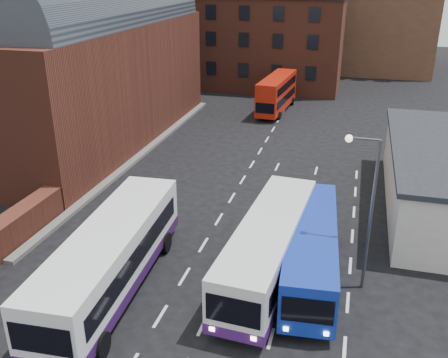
% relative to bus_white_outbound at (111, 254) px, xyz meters
% --- Properties ---
extents(ground, '(180.00, 180.00, 0.00)m').
position_rel_bus_white_outbound_xyz_m(ground, '(2.90, -0.49, -1.95)').
color(ground, black).
extents(railway_station, '(12.00, 28.00, 16.00)m').
position_rel_bus_white_outbound_xyz_m(railway_station, '(-12.60, 20.51, 5.68)').
color(railway_station, '#602B1E').
rests_on(railway_station, ground).
extents(forecourt_wall, '(1.20, 10.00, 1.80)m').
position_rel_bus_white_outbound_xyz_m(forecourt_wall, '(-7.30, 1.51, -1.05)').
color(forecourt_wall, '#602B1E').
rests_on(forecourt_wall, ground).
extents(brick_terrace, '(22.00, 10.00, 11.00)m').
position_rel_bus_white_outbound_xyz_m(brick_terrace, '(-3.10, 45.51, 3.55)').
color(brick_terrace, brown).
rests_on(brick_terrace, ground).
extents(castle_keep, '(22.00, 22.00, 12.00)m').
position_rel_bus_white_outbound_xyz_m(castle_keep, '(8.90, 65.51, 4.05)').
color(castle_keep, brown).
rests_on(castle_keep, ground).
extents(bus_white_outbound, '(3.61, 12.28, 3.31)m').
position_rel_bus_white_outbound_xyz_m(bus_white_outbound, '(0.00, 0.00, 0.00)').
color(bus_white_outbound, white).
rests_on(bus_white_outbound, ground).
extents(bus_white_inbound, '(3.42, 11.41, 3.07)m').
position_rel_bus_white_outbound_xyz_m(bus_white_inbound, '(6.90, 3.10, -0.14)').
color(bus_white_inbound, silver).
rests_on(bus_white_inbound, ground).
extents(bus_blue, '(3.25, 10.53, 2.83)m').
position_rel_bus_white_outbound_xyz_m(bus_blue, '(8.90, 3.63, -0.28)').
color(bus_blue, '#112CA4').
rests_on(bus_blue, ground).
extents(bus_red_double, '(2.91, 9.52, 3.75)m').
position_rel_bus_white_outbound_xyz_m(bus_red_double, '(2.07, 33.88, 0.04)').
color(bus_red_double, '#B41C0B').
rests_on(bus_red_double, ground).
extents(street_lamp, '(1.56, 0.34, 7.62)m').
position_rel_bus_white_outbound_xyz_m(street_lamp, '(11.23, 3.32, 2.64)').
color(street_lamp, '#4D4E50').
rests_on(street_lamp, ground).
extents(pedestrian_red, '(0.63, 0.42, 1.70)m').
position_rel_bus_white_outbound_xyz_m(pedestrian_red, '(-1.82, -3.02, -1.11)').
color(pedestrian_red, '#A51E26').
rests_on(pedestrian_red, ground).
extents(pedestrian_beige, '(0.90, 0.78, 1.57)m').
position_rel_bus_white_outbound_xyz_m(pedestrian_beige, '(-1.21, -4.29, -1.17)').
color(pedestrian_beige, '#ABA387').
rests_on(pedestrian_beige, ground).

